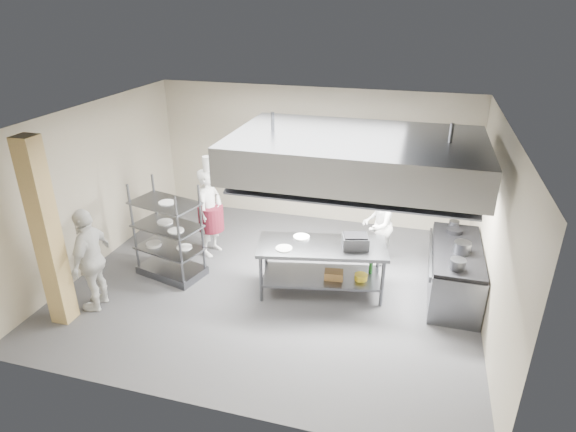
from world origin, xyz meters
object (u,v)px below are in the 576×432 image
(island, at_px, (321,268))
(pass_rack, at_px, (168,231))
(stockpot, at_px, (462,247))
(chef_head, at_px, (210,213))
(griddle, at_px, (355,242))
(cooking_range, at_px, (454,273))
(chef_plating, at_px, (91,259))
(chef_line, at_px, (377,224))

(island, xyz_separation_m, pass_rack, (-2.79, -0.17, 0.43))
(island, height_order, stockpot, stockpot)
(chef_head, bearing_deg, island, -99.08)
(griddle, bearing_deg, pass_rack, 169.01)
(island, relative_size, pass_rack, 1.22)
(pass_rack, xyz_separation_m, cooking_range, (4.99, 0.69, -0.47))
(cooking_range, xyz_separation_m, chef_plating, (-5.68, -1.94, 0.46))
(pass_rack, height_order, chef_plating, pass_rack)
(cooking_range, bearing_deg, stockpot, -74.27)
(cooking_range, distance_m, stockpot, 0.59)
(pass_rack, bearing_deg, chef_head, 82.26)
(pass_rack, relative_size, stockpot, 6.49)
(island, distance_m, chef_line, 1.53)
(chef_plating, height_order, stockpot, chef_plating)
(island, distance_m, cooking_range, 2.26)
(cooking_range, bearing_deg, island, -166.74)
(pass_rack, height_order, cooking_range, pass_rack)
(pass_rack, xyz_separation_m, chef_line, (3.57, 1.44, -0.07))
(cooking_range, xyz_separation_m, chef_line, (-1.42, 0.75, 0.39))
(stockpot, bearing_deg, griddle, -169.65)
(cooking_range, distance_m, chef_plating, 6.02)
(cooking_range, bearing_deg, griddle, -164.77)
(chef_plating, xyz_separation_m, stockpot, (5.72, 1.80, 0.12))
(chef_head, xyz_separation_m, chef_plating, (-1.08, -2.21, -0.00))
(island, distance_m, chef_head, 2.56)
(island, height_order, griddle, griddle)
(chef_line, bearing_deg, cooking_range, 70.01)
(pass_rack, relative_size, chef_plating, 1.01)
(chef_line, height_order, chef_plating, chef_plating)
(chef_line, relative_size, griddle, 3.82)
(pass_rack, bearing_deg, griddle, 18.46)
(island, bearing_deg, chef_head, 150.25)
(chef_line, bearing_deg, stockpot, 66.44)
(griddle, bearing_deg, chef_plating, -174.80)
(island, distance_m, chef_plating, 3.78)
(griddle, bearing_deg, stockpot, -4.74)
(pass_rack, height_order, chef_head, pass_rack)
(pass_rack, relative_size, chef_line, 1.09)
(chef_head, bearing_deg, griddle, -94.67)
(chef_head, distance_m, chef_plating, 2.46)
(chef_plating, bearing_deg, stockpot, 100.13)
(pass_rack, bearing_deg, chef_line, 36.31)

